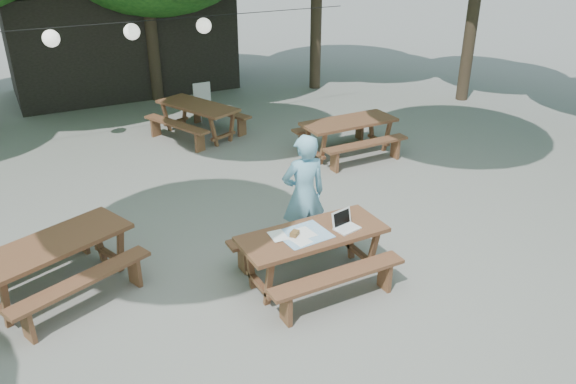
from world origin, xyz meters
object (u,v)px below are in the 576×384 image
Objects in this scene: main_picnic_table at (312,255)px; plastic_chair at (205,110)px; picnic_table_nw at (56,266)px; woman at (304,195)px.

plastic_chair reaches higher than main_picnic_table.
plastic_chair is at bearing 32.66° from picnic_table_nw.
main_picnic_table is at bearing 75.70° from woman.
picnic_table_nw is at bearing 156.28° from main_picnic_table.
main_picnic_table is 0.96m from woman.
picnic_table_nw is 3.50m from woman.
plastic_chair is (0.90, 6.54, -0.67)m from woman.
picnic_table_nw is 7.31m from plastic_chair.
plastic_chair is (4.30, 5.91, -0.13)m from picnic_table_nw.
main_picnic_table is 3.40m from picnic_table_nw.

